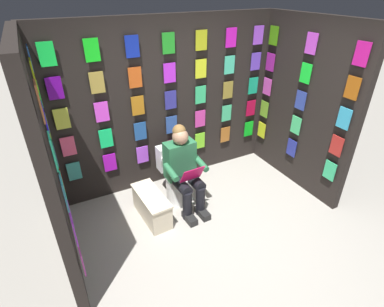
% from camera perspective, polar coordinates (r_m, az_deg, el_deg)
% --- Properties ---
extents(ground_plane, '(30.00, 30.00, 0.00)m').
position_cam_1_polar(ground_plane, '(3.72, 8.15, -18.10)').
color(ground_plane, '#9E998E').
extents(display_wall_back, '(3.37, 0.14, 2.41)m').
position_cam_1_polar(display_wall_back, '(4.36, -4.50, 9.19)').
color(display_wall_back, black).
rests_on(display_wall_back, ground).
extents(display_wall_left, '(0.14, 1.77, 2.41)m').
position_cam_1_polar(display_wall_left, '(4.58, 20.51, 8.41)').
color(display_wall_left, black).
rests_on(display_wall_left, ground).
extents(display_wall_right, '(0.14, 1.77, 2.41)m').
position_cam_1_polar(display_wall_right, '(3.22, -25.81, -1.89)').
color(display_wall_right, black).
rests_on(display_wall_right, ground).
extents(toilet, '(0.41, 0.56, 0.77)m').
position_cam_1_polar(toilet, '(4.27, -2.91, -4.62)').
color(toilet, white).
rests_on(toilet, ground).
extents(person_reading, '(0.54, 0.69, 1.19)m').
position_cam_1_polar(person_reading, '(3.95, -1.53, -2.98)').
color(person_reading, '#286B42').
rests_on(person_reading, ground).
extents(comic_longbox_near, '(0.33, 0.73, 0.37)m').
position_cam_1_polar(comic_longbox_near, '(4.02, -7.69, -9.87)').
color(comic_longbox_near, beige).
rests_on(comic_longbox_near, ground).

